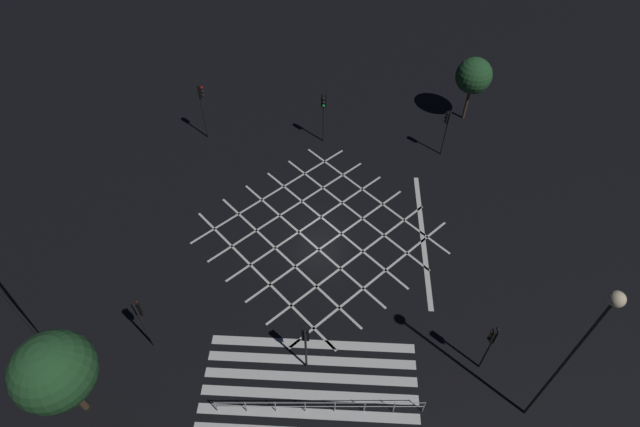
% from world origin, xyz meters
% --- Properties ---
extents(ground_plane, '(200.00, 200.00, 0.00)m').
position_xyz_m(ground_plane, '(0.00, 0.00, 0.00)').
color(ground_plane, black).
extents(road_markings, '(15.92, 21.20, 0.01)m').
position_xyz_m(road_markings, '(0.33, -6.15, 0.00)').
color(road_markings, silver).
rests_on(road_markings, ground_plane).
extents(traffic_light_nw_main, '(0.39, 0.36, 4.56)m').
position_xyz_m(traffic_light_nw_main, '(-8.76, 8.94, 3.24)').
color(traffic_light_nw_main, black).
rests_on(traffic_light_nw_main, ground_plane).
extents(traffic_light_median_south, '(0.36, 0.39, 3.54)m').
position_xyz_m(traffic_light_median_south, '(-0.24, -8.71, 2.53)').
color(traffic_light_median_south, black).
rests_on(traffic_light_median_south, ground_plane).
extents(traffic_light_ne_main, '(0.39, 0.36, 3.73)m').
position_xyz_m(traffic_light_ne_main, '(8.29, 7.89, 2.67)').
color(traffic_light_ne_main, black).
rests_on(traffic_light_ne_main, ground_plane).
extents(traffic_light_sw_cross, '(0.36, 0.39, 3.95)m').
position_xyz_m(traffic_light_sw_cross, '(-8.24, -8.00, 2.82)').
color(traffic_light_sw_cross, black).
rests_on(traffic_light_sw_cross, ground_plane).
extents(traffic_light_median_north, '(0.36, 0.39, 4.13)m').
position_xyz_m(traffic_light_median_north, '(-0.19, 8.85, 2.95)').
color(traffic_light_median_north, black).
rests_on(traffic_light_median_north, ground_plane).
extents(traffic_light_se_main, '(0.39, 0.36, 3.73)m').
position_xyz_m(traffic_light_se_main, '(8.40, -8.41, 2.67)').
color(traffic_light_se_main, black).
rests_on(traffic_light_se_main, ground_plane).
extents(street_lamp_west, '(0.58, 0.58, 10.21)m').
position_xyz_m(street_lamp_west, '(10.27, -10.63, 7.40)').
color(street_lamp_west, black).
rests_on(street_lamp_west, ground_plane).
extents(street_tree_near, '(3.52, 3.52, 5.61)m').
position_xyz_m(street_tree_near, '(-10.66, -11.39, 3.84)').
color(street_tree_near, '#473323').
rests_on(street_tree_near, ground_plane).
extents(street_tree_far, '(2.64, 2.64, 5.07)m').
position_xyz_m(street_tree_far, '(10.59, 12.31, 3.74)').
color(street_tree_far, '#473323').
rests_on(street_tree_far, ground_plane).
extents(pedestrian_railing, '(9.77, 0.54, 1.05)m').
position_xyz_m(pedestrian_railing, '(0.55, -11.05, 0.67)').
color(pedestrian_railing, '#B7B7BC').
rests_on(pedestrian_railing, ground_plane).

